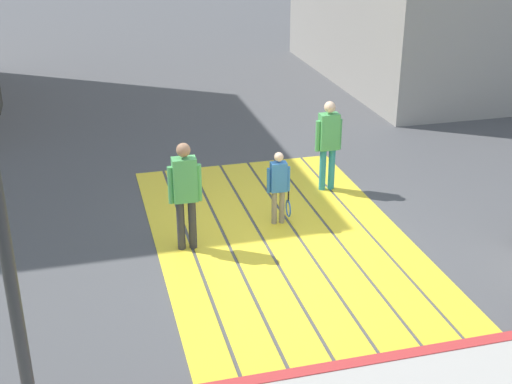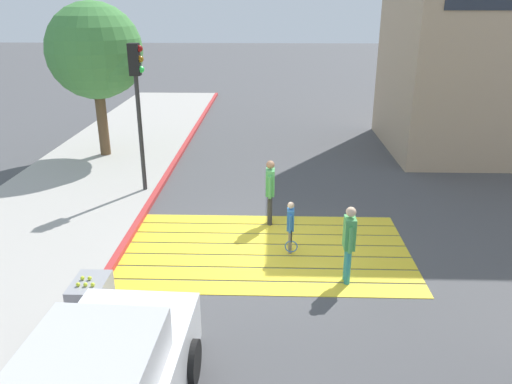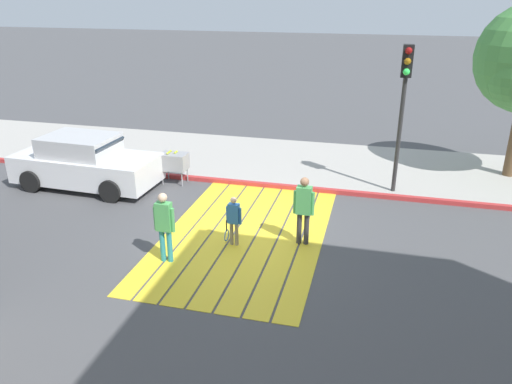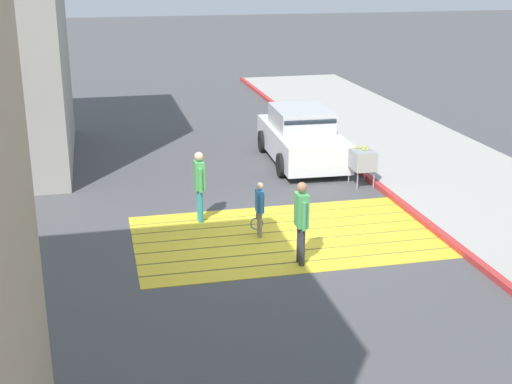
{
  "view_description": "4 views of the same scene",
  "coord_description": "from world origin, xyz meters",
  "views": [
    {
      "loc": [
        -9.03,
        2.78,
        4.97
      ],
      "look_at": [
        -0.34,
        0.49,
        0.99
      ],
      "focal_mm": 48.7,
      "sensor_mm": 36.0,
      "label": 1
    },
    {
      "loc": [
        0.09,
        -10.12,
        5.27
      ],
      "look_at": [
        -0.25,
        0.3,
        1.29
      ],
      "focal_mm": 35.12,
      "sensor_mm": 36.0,
      "label": 2
    },
    {
      "loc": [
        10.44,
        2.98,
        5.59
      ],
      "look_at": [
        -0.21,
        0.24,
        1.09
      ],
      "focal_mm": 34.92,
      "sensor_mm": 36.0,
      "label": 3
    },
    {
      "loc": [
        3.75,
        13.58,
        5.7
      ],
      "look_at": [
        0.75,
        0.55,
        1.24
      ],
      "focal_mm": 49.65,
      "sensor_mm": 36.0,
      "label": 4
    }
  ],
  "objects": [
    {
      "name": "ground_plane",
      "position": [
        0.0,
        0.0,
        0.0
      ],
      "size": [
        120.0,
        120.0,
        0.0
      ],
      "primitive_type": "plane",
      "color": "#4C4C4F"
    },
    {
      "name": "crosswalk_stripes",
      "position": [
        0.0,
        -0.0,
        0.01
      ],
      "size": [
        6.4,
        3.8,
        0.01
      ],
      "color": "yellow",
      "rests_on": "ground"
    },
    {
      "name": "curb_painted",
      "position": [
        -3.25,
        0.0,
        0.07
      ],
      "size": [
        0.16,
        40.0,
        0.13
      ],
      "primitive_type": "cube",
      "color": "#BC3333",
      "rests_on": "ground"
    },
    {
      "name": "pedestrian_adult_lead",
      "position": [
        0.07,
        1.44,
        0.97
      ],
      "size": [
        0.22,
        0.49,
        1.67
      ],
      "color": "#333338",
      "rests_on": "ground"
    },
    {
      "name": "pedestrian_adult_trailing",
      "position": [
        1.62,
        -1.32,
        0.95
      ],
      "size": [
        0.21,
        0.48,
        1.63
      ],
      "color": "teal",
      "rests_on": "ground"
    },
    {
      "name": "pedestrian_child_with_racket",
      "position": [
        0.53,
        -0.11,
        0.68
      ],
      "size": [
        0.28,
        0.38,
        1.22
      ],
      "color": "gray",
      "rests_on": "ground"
    }
  ]
}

